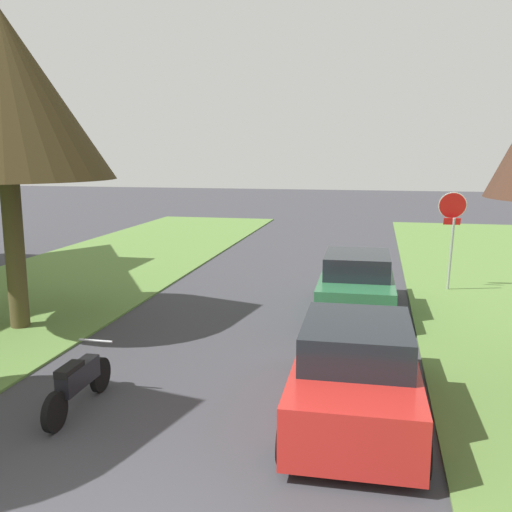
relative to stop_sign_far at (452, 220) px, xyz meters
name	(u,v)px	position (x,y,z in m)	size (l,w,h in m)	color
stop_sign_far	(452,220)	(0.00, 0.00, 0.00)	(0.81, 0.70, 2.91)	#9EA0A5
street_tree_left_mid_a	(3,94)	(-10.30, -5.94, 3.19)	(4.74, 4.74, 7.20)	#483F22
parked_sedan_red	(356,371)	(-2.40, -8.81, -1.42)	(2.01, 4.43, 1.57)	red
parked_sedan_green	(357,285)	(-2.61, -2.87, -1.42)	(2.01, 4.43, 1.57)	#28663D
parked_motorcycle	(78,382)	(-6.74, -9.59, -1.67)	(0.60, 2.05, 0.97)	black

